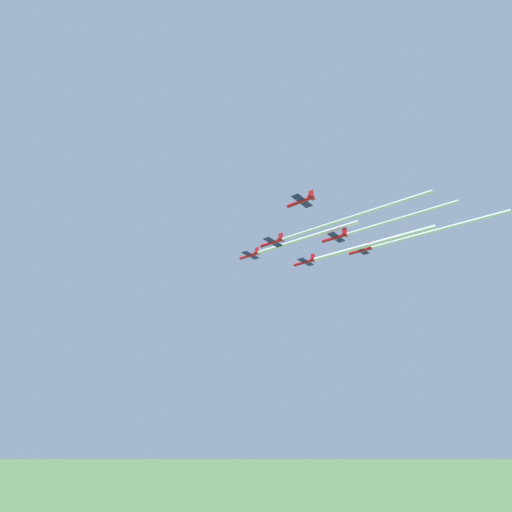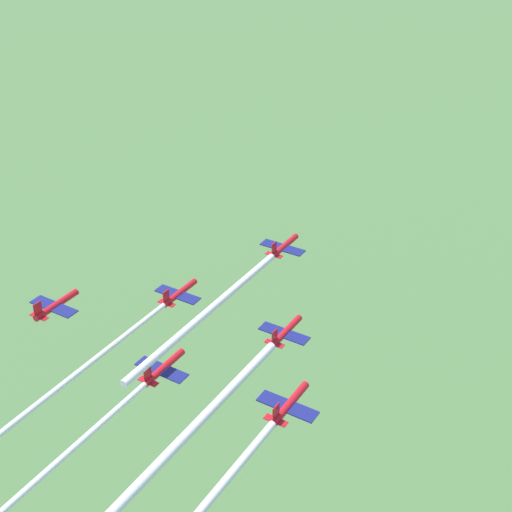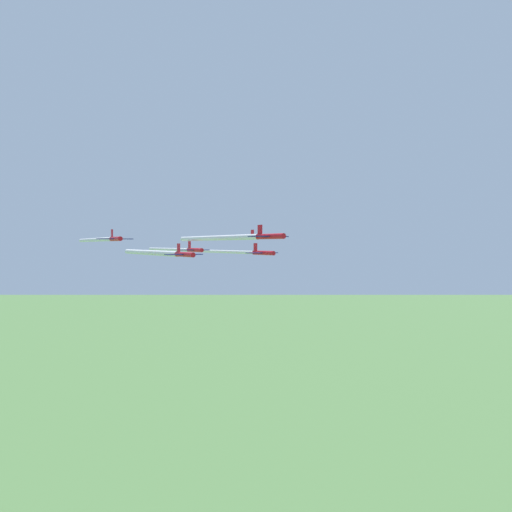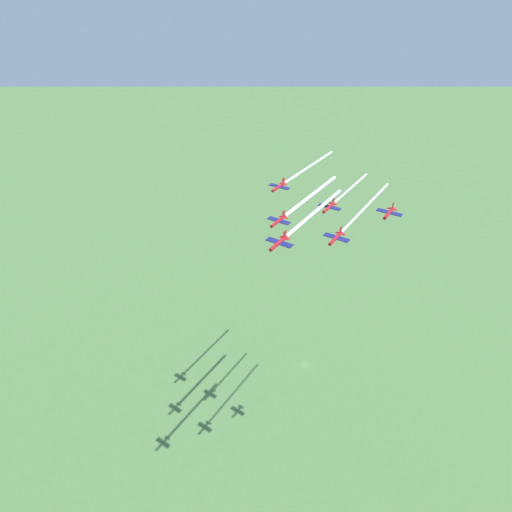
{
  "view_description": "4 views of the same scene",
  "coord_description": "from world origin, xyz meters",
  "px_view_note": "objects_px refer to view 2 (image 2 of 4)",
  "views": [
    {
      "loc": [
        110.22,
        65.23,
        67.53
      ],
      "look_at": [
        45.45,
        -51.25,
        125.72
      ],
      "focal_mm": 28.0,
      "sensor_mm": 36.0,
      "label": 1
    },
    {
      "loc": [
        -43.71,
        11.22,
        192.03
      ],
      "look_at": [
        53.29,
        -56.94,
        122.36
      ],
      "focal_mm": 50.0,
      "sensor_mm": 36.0,
      "label": 2
    },
    {
      "loc": [
        29.06,
        -134.62,
        126.71
      ],
      "look_at": [
        41.79,
        -59.51,
        124.48
      ],
      "focal_mm": 28.0,
      "sensor_mm": 36.0,
      "label": 3
    },
    {
      "loc": [
        124.06,
        -116.98,
        188.11
      ],
      "look_at": [
        44.52,
        -64.79,
        126.29
      ],
      "focal_mm": 28.0,
      "sensor_mm": 36.0,
      "label": 4
    }
  ],
  "objects_px": {
    "jet_1": "(178,294)",
    "jet_5": "(288,405)",
    "jet_2": "(285,332)",
    "jet_4": "(163,368)",
    "jet_0": "(283,247)",
    "jet_3": "(55,306)"
  },
  "relations": [
    {
      "from": "jet_3",
      "to": "jet_4",
      "type": "distance_m",
      "value": 21.28
    },
    {
      "from": "jet_0",
      "to": "jet_5",
      "type": "relative_size",
      "value": 1.0
    },
    {
      "from": "jet_0",
      "to": "jet_4",
      "type": "relative_size",
      "value": 1.0
    },
    {
      "from": "jet_0",
      "to": "jet_4",
      "type": "distance_m",
      "value": 35.78
    },
    {
      "from": "jet_0",
      "to": "jet_4",
      "type": "xyz_separation_m",
      "value": [
        -14.22,
        32.69,
        -3.12
      ]
    },
    {
      "from": "jet_1",
      "to": "jet_5",
      "type": "xyz_separation_m",
      "value": [
        -35.95,
        3.8,
        3.47
      ]
    },
    {
      "from": "jet_1",
      "to": "jet_3",
      "type": "xyz_separation_m",
      "value": [
        2.51,
        20.53,
        4.2
      ]
    },
    {
      "from": "jet_2",
      "to": "jet_4",
      "type": "distance_m",
      "value": 20.69
    },
    {
      "from": "jet_2",
      "to": "jet_3",
      "type": "height_order",
      "value": "jet_3"
    },
    {
      "from": "jet_3",
      "to": "jet_5",
      "type": "bearing_deg",
      "value": -0.0
    },
    {
      "from": "jet_0",
      "to": "jet_5",
      "type": "xyz_separation_m",
      "value": [
        -33.44,
        24.33,
        -0.23
      ]
    },
    {
      "from": "jet_1",
      "to": "jet_3",
      "type": "height_order",
      "value": "jet_3"
    },
    {
      "from": "jet_0",
      "to": "jet_4",
      "type": "bearing_deg",
      "value": -90.0
    },
    {
      "from": "jet_4",
      "to": "jet_5",
      "type": "relative_size",
      "value": 1.0
    },
    {
      "from": "jet_2",
      "to": "jet_3",
      "type": "xyz_separation_m",
      "value": [
        21.73,
        28.89,
        4.31
      ]
    },
    {
      "from": "jet_0",
      "to": "jet_2",
      "type": "distance_m",
      "value": 21.03
    },
    {
      "from": "jet_1",
      "to": "jet_5",
      "type": "bearing_deg",
      "value": -29.54
    },
    {
      "from": "jet_0",
      "to": "jet_3",
      "type": "xyz_separation_m",
      "value": [
        5.01,
        41.05,
        0.5
      ]
    },
    {
      "from": "jet_1",
      "to": "jet_3",
      "type": "bearing_deg",
      "value": -120.47
    },
    {
      "from": "jet_1",
      "to": "jet_2",
      "type": "height_order",
      "value": "jet_1"
    },
    {
      "from": "jet_5",
      "to": "jet_1",
      "type": "bearing_deg",
      "value": 150.46
    },
    {
      "from": "jet_0",
      "to": "jet_2",
      "type": "xyz_separation_m",
      "value": [
        -16.72,
        12.16,
        -3.82
      ]
    }
  ]
}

